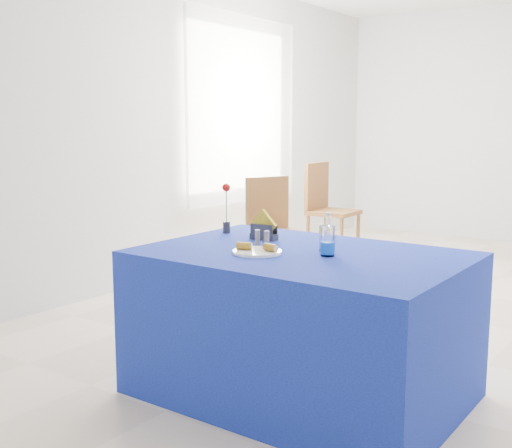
% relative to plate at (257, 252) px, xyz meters
% --- Properties ---
extents(floor, '(7.00, 7.00, 0.00)m').
position_rel_plate_xyz_m(floor, '(0.29, 1.92, -0.77)').
color(floor, beige).
rests_on(floor, ground).
extents(room_shell, '(7.00, 7.00, 7.00)m').
position_rel_plate_xyz_m(room_shell, '(0.29, 1.92, 0.98)').
color(room_shell, silver).
rests_on(room_shell, ground).
extents(window_pane, '(0.04, 1.50, 1.60)m').
position_rel_plate_xyz_m(window_pane, '(-2.18, 2.72, 0.78)').
color(window_pane, white).
rests_on(window_pane, room_shell).
extents(curtain, '(0.04, 1.75, 1.85)m').
position_rel_plate_xyz_m(curtain, '(-2.11, 2.72, 0.78)').
color(curtain, white).
rests_on(curtain, room_shell).
extents(plate, '(0.25, 0.25, 0.01)m').
position_rel_plate_xyz_m(plate, '(0.00, 0.00, 0.00)').
color(plate, white).
rests_on(plate, blue_table).
extents(drinking_glass, '(0.07, 0.07, 0.13)m').
position_rel_plate_xyz_m(drinking_glass, '(0.25, 0.26, 0.06)').
color(drinking_glass, white).
rests_on(drinking_glass, blue_table).
extents(salt_shaker, '(0.03, 0.03, 0.08)m').
position_rel_plate_xyz_m(salt_shaker, '(-0.12, 0.17, 0.04)').
color(salt_shaker, slate).
rests_on(salt_shaker, blue_table).
extents(pepper_shaker, '(0.03, 0.03, 0.08)m').
position_rel_plate_xyz_m(pepper_shaker, '(-0.06, 0.17, 0.04)').
color(pepper_shaker, slate).
rests_on(pepper_shaker, blue_table).
extents(blue_table, '(1.60, 1.10, 0.76)m').
position_rel_plate_xyz_m(blue_table, '(0.16, 0.16, -0.39)').
color(blue_table, navy).
rests_on(blue_table, floor).
extents(water_bottle, '(0.07, 0.07, 0.21)m').
position_rel_plate_xyz_m(water_bottle, '(0.32, 0.15, 0.06)').
color(water_bottle, white).
rests_on(water_bottle, blue_table).
extents(napkin_holder, '(0.16, 0.07, 0.17)m').
position_rel_plate_xyz_m(napkin_holder, '(-0.20, 0.34, 0.04)').
color(napkin_holder, '#333237').
rests_on(napkin_holder, blue_table).
extents(rose_vase, '(0.05, 0.05, 0.30)m').
position_rel_plate_xyz_m(rose_vase, '(-0.51, 0.39, 0.13)').
color(rose_vase, '#26262B').
rests_on(rose_vase, blue_table).
extents(chair_win_a, '(0.56, 0.56, 0.95)m').
position_rel_plate_xyz_m(chair_win_a, '(-1.24, 1.98, -0.22)').
color(chair_win_a, brown).
rests_on(chair_win_a, floor).
extents(chair_win_b, '(0.46, 0.46, 1.01)m').
position_rel_plate_xyz_m(chair_win_b, '(-1.44, 3.25, -0.18)').
color(chair_win_b, brown).
rests_on(chair_win_b, floor).
extents(banana_pieces, '(0.22, 0.10, 0.04)m').
position_rel_plate_xyz_m(banana_pieces, '(0.00, -0.00, 0.03)').
color(banana_pieces, gold).
rests_on(banana_pieces, plate).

